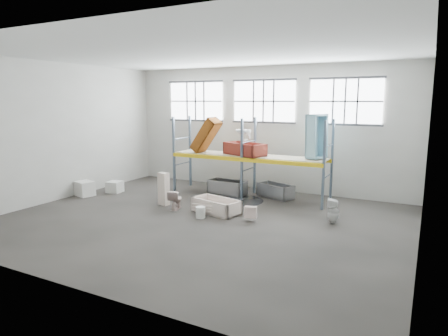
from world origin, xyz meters
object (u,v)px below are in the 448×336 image
Objects in this scene: carton_near at (85,188)px; cistern_tall at (164,189)px; bathtub_beige at (216,206)px; steel_tub_left at (227,187)px; toilet_white at (333,211)px; bucket at (201,212)px; steel_tub_right at (276,191)px; blue_tub_upright at (317,136)px; toilet_beige at (176,200)px; rust_tub_flat at (245,149)px.

cistern_tall is at bearing 5.23° from carton_near.
bathtub_beige is 1.08× the size of steel_tub_left.
bathtub_beige is 1.39× the size of cistern_tall.
toilet_white is 9.32m from carton_near.
steel_tub_left is (-4.52, 1.85, -0.11)m from toilet_white.
bathtub_beige is 0.73m from bucket.
steel_tub_right is 7.34m from carton_near.
blue_tub_upright reaches higher than toilet_white.
carton_near is (-5.65, -0.28, 0.05)m from bathtub_beige.
toilet_beige reaches higher than bucket.
steel_tub_right is at bearing 18.59° from rust_tub_flat.
toilet_beige is at bearing 0.56° from carton_near.
bathtub_beige is 3.68m from toilet_white.
toilet_beige is 0.87× the size of toilet_white.
steel_tub_right is at bearing 72.47° from bucket.
steel_tub_left is 2.24× the size of carton_near.
toilet_white is at bearing 5.90° from carton_near.
steel_tub_left is 4.01m from blue_tub_upright.
blue_tub_upright reaches higher than carton_near.
steel_tub_left is 1.90m from steel_tub_right.
steel_tub_left is 1.06× the size of steel_tub_right.
bathtub_beige is 2.42× the size of carton_near.
steel_tub_right is at bearing 11.76° from steel_tub_left.
blue_tub_upright reaches higher than cistern_tall.
toilet_white reaches higher than bathtub_beige.
bucket is at bearing 145.69° from toilet_beige.
steel_tub_right is 0.84× the size of rust_tub_flat.
blue_tub_upright reaches higher than steel_tub_right.
steel_tub_left is at bearing -127.44° from toilet_white.
blue_tub_upright is 8.94m from carton_near.
rust_tub_flat reaches higher than cistern_tall.
steel_tub_right is 3.93× the size of bucket.
rust_tub_flat reaches higher than bathtub_beige.
toilet_beige is 4.21m from carton_near.
toilet_beige reaches higher than carton_near.
carton_near is (-5.47, 0.43, 0.11)m from bucket.
bucket is at bearing -4.46° from carton_near.
bucket is at bearing -107.53° from steel_tub_right.
toilet_white reaches higher than carton_near.
cistern_tall is 0.74× the size of blue_tub_upright.
steel_tub_right is at bearing -141.26° from toilet_beige.
cistern_tall reaches higher than steel_tub_left.
bucket is (-0.02, -3.24, -1.64)m from rust_tub_flat.
rust_tub_flat is 3.64m from bucket.
cistern_tall reaches higher than carton_near.
rust_tub_flat is (1.28, 2.78, 1.49)m from toilet_beige.
toilet_white is at bearing -40.14° from steel_tub_right.
rust_tub_flat is at bearing 62.85° from cistern_tall.
bathtub_beige is 5.66m from carton_near.
rust_tub_flat is (-1.13, -0.38, 1.57)m from steel_tub_right.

